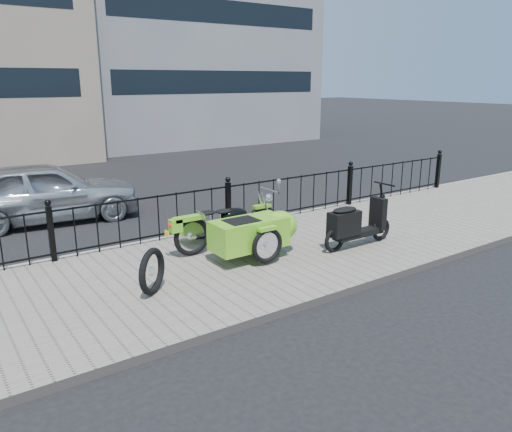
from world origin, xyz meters
TOP-DOWN VIEW (x-y plane):
  - ground at (0.00, 0.00)m, footprint 120.00×120.00m
  - sidewalk at (0.00, -0.50)m, footprint 30.00×3.80m
  - curb at (0.00, 1.44)m, footprint 30.00×0.10m
  - iron_fence at (0.00, 1.30)m, footprint 14.11×0.11m
  - motorcycle_sidecar at (-0.55, -0.41)m, footprint 2.28×1.48m
  - scooter at (1.23, -1.09)m, footprint 1.66×0.48m
  - spare_tire at (-2.66, -0.92)m, footprint 0.59×0.51m
  - sedan_car at (-2.91, 4.36)m, footprint 4.19×2.01m

SIDE VIEW (x-z plane):
  - ground at x=0.00m, z-range 0.00..0.00m
  - sidewalk at x=0.00m, z-range 0.00..0.12m
  - curb at x=0.00m, z-range 0.00..0.12m
  - spare_tire at x=-2.66m, z-range 0.12..0.81m
  - scooter at x=1.23m, z-range -0.01..1.12m
  - iron_fence at x=0.00m, z-range 0.05..1.12m
  - motorcycle_sidecar at x=-0.55m, z-range 0.10..1.09m
  - sedan_car at x=-2.91m, z-range 0.00..1.38m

